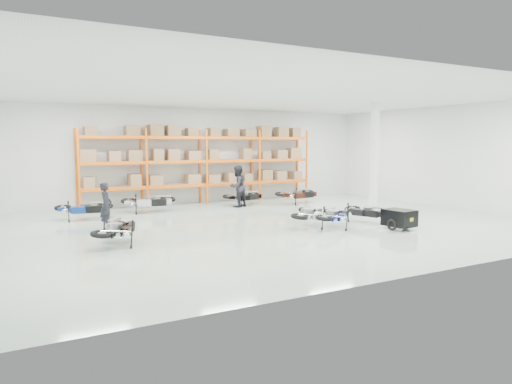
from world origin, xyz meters
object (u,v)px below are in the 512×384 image
moto_back_d (298,192)px  moto_blue_centre (335,212)px  moto_back_a (84,205)px  moto_silver_left (310,211)px  moto_black_far_left (118,225)px  moto_back_c (244,194)px  person_back (237,186)px  moto_touring_right (366,208)px  trailer (399,218)px  moto_back_b (149,198)px  person_left (106,206)px

moto_back_d → moto_blue_centre: bearing=153.9°
moto_back_a → moto_silver_left: bearing=-117.9°
moto_black_far_left → moto_back_c: 8.96m
moto_back_c → person_back: size_ratio=0.91×
moto_black_far_left → moto_touring_right: bearing=-157.4°
trailer → moto_touring_right: bearing=82.7°
moto_back_a → moto_back_d: 9.60m
moto_blue_centre → moto_silver_left: 0.84m
moto_silver_left → moto_touring_right: size_ratio=1.09×
moto_silver_left → person_back: 5.57m
moto_back_c → moto_back_d: size_ratio=0.90×
moto_silver_left → moto_touring_right: (2.29, -0.23, -0.05)m
moto_back_c → moto_touring_right: bearing=-172.7°
moto_touring_right → moto_back_b: bearing=117.1°
moto_blue_centre → moto_silver_left: bearing=2.7°
trailer → moto_back_c: 8.02m
trailer → moto_back_b: (-6.30, 7.66, 0.20)m
person_left → person_back: 6.72m
moto_back_b → person_left: size_ratio=1.23×
moto_touring_right → person_back: size_ratio=0.89×
trailer → moto_back_b: moto_back_b is taller
moto_blue_centre → moto_silver_left: size_ratio=0.96×
trailer → moto_back_b: bearing=122.1°
moto_touring_right → moto_blue_centre: bearing=172.9°
moto_touring_right → moto_back_a: 10.42m
moto_black_far_left → person_back: (6.28, 5.38, 0.39)m
moto_back_c → moto_back_d: moto_back_d is taller
moto_silver_left → moto_black_far_left: (-6.37, 0.17, -0.00)m
moto_blue_centre → moto_back_b: 7.90m
moto_back_b → moto_back_d: moto_back_b is taller
moto_silver_left → moto_back_a: (-6.63, 5.15, -0.00)m
moto_blue_centre → moto_back_d: moto_back_d is taller
moto_black_far_left → person_left: 2.66m
moto_back_c → moto_back_d: (2.51, -0.68, 0.06)m
moto_blue_centre → moto_touring_right: 1.73m
trailer → moto_back_d: bearing=77.2°
moto_blue_centre → moto_back_d: bearing=-64.8°
moto_silver_left → moto_back_b: 7.08m
moto_touring_right → moto_back_c: bearing=87.4°
moto_blue_centre → trailer: 2.10m
moto_touring_right → moto_silver_left: bearing=155.2°
moto_black_far_left → moto_back_d: moto_back_d is taller
moto_back_b → person_left: bearing=155.3°
moto_touring_right → moto_back_d: (0.68, 5.52, 0.07)m
moto_back_b → person_left: (-2.21, -3.01, 0.19)m
moto_black_far_left → trailer: size_ratio=1.12×
trailer → moto_back_c: size_ratio=0.94×
moto_back_b → moto_back_c: moto_back_b is taller
moto_silver_left → moto_back_a: bearing=4.7°
moto_silver_left → moto_touring_right: moto_silver_left is taller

